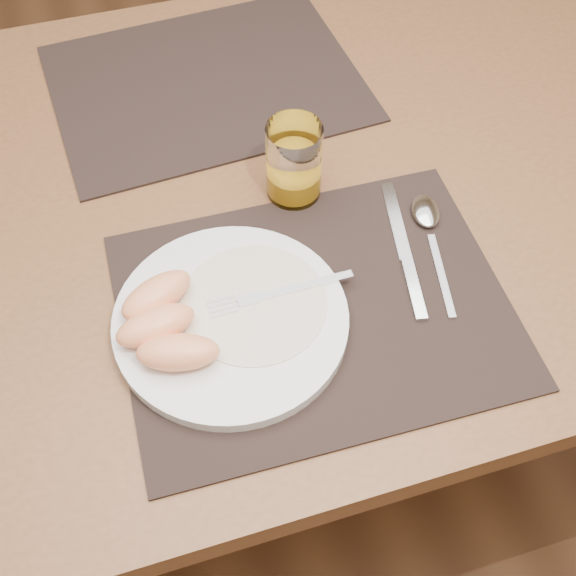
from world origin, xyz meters
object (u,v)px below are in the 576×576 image
Objects in this scene: placemat_far at (206,83)px; spoon at (428,220)px; table at (261,222)px; placemat_near at (315,309)px; knife at (406,259)px; plate at (231,320)px; juice_glass at (294,165)px; fork at (268,295)px.

placemat_far is 0.41m from spoon.
placemat_near is at bearing -88.21° from table.
spoon is at bearing -36.40° from table.
plate is at bearing -173.01° from knife.
knife reaches higher than placemat_far.
spoon is (0.21, -0.36, 0.01)m from placemat_far.
placemat_near is 0.20m from spoon.
table is 12.98× the size of juice_glass.
fork is at bearing 156.33° from placemat_near.
knife is at bearing 15.08° from placemat_near.
table is 0.25m from knife.
placemat_near is at bearing -154.97° from spoon.
table is 7.32× the size of spoon.
juice_glass is at bearing -76.58° from placemat_far.
knife is 0.19m from juice_glass.
plate is 2.50× the size of juice_glass.
juice_glass is at bearing 80.34° from placemat_near.
placemat_far is 2.58× the size of fork.
knife is 2.03× the size of juice_glass.
table is at bearing 143.60° from spoon.
spoon is (0.19, -0.14, 0.09)m from table.
fork is at bearing -164.95° from spoon.
table is at bearing 66.59° from plate.
juice_glass is at bearing 63.61° from fork.
placemat_far is at bearing 120.14° from spoon.
placemat_far reaches higher than table.
spoon is (0.05, 0.05, 0.00)m from knife.
table is at bearing 91.79° from placemat_near.
table is 0.25m from spoon.
knife is (0.16, -0.41, 0.00)m from placemat_far.
table is 0.24m from placemat_far.
fork is (-0.05, 0.02, 0.02)m from placemat_near.
fork is at bearing -102.28° from table.
spoon reaches higher than table.
juice_glass reaches higher than spoon.
table is 0.25m from plate.
fork is (-0.02, -0.42, 0.02)m from placemat_far.
plate reaches higher than knife.
knife is (0.18, 0.01, -0.02)m from fork.
spoon is (0.23, 0.06, -0.01)m from fork.
placemat_near and placemat_far have the same top height.
placemat_far is 2.06× the size of knife.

